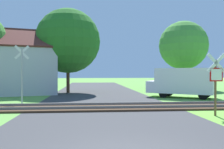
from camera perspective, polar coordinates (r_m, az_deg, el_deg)
The scene contains 8 objects.
road_asphalt at distance 7.42m, azimuth 1.29°, elevation -14.51°, with size 7.94×80.00×0.01m, color #38383A.
rail_track at distance 13.45m, azimuth -1.75°, elevation -7.48°, with size 60.00×2.60×0.22m.
stop_sign_near at distance 11.88m, azimuth 22.63°, elevation -1.00°, with size 0.88×0.15×2.77m.
crossing_sign_far at distance 16.22m, azimuth -19.91°, elevation 0.97°, with size 0.86×0.23×3.59m.
house at distance 23.60m, azimuth -22.38°, elevation 1.13°, with size 9.10×7.24×5.82m.
tree_center at distance 23.98m, azimuth -10.03°, elevation 7.56°, with size 6.05×6.05×7.90m.
tree_far at distance 30.36m, azimuth 15.99°, elevation 6.41°, with size 5.62×5.62×7.89m.
mail_truck at distance 19.67m, azimuth 15.82°, elevation -1.52°, with size 5.11×4.25×2.24m.
Camera 1 is at (-0.82, -5.12, 1.92)m, focal length 40.00 mm.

